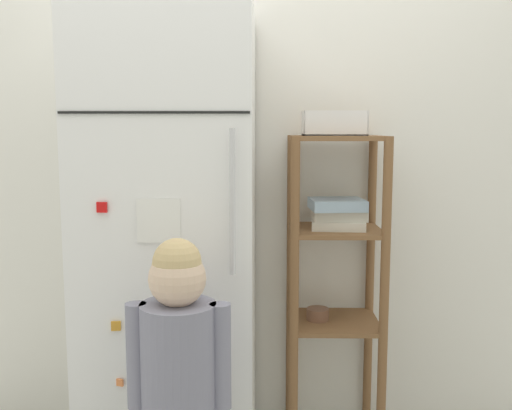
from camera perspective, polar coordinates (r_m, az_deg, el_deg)
The scene contains 5 objects.
kitchen_wall_back at distance 2.52m, azimuth -1.07°, elevation 3.40°, with size 2.62×0.03×2.24m, color silver.
refrigerator at distance 2.26m, azimuth -8.30°, elevation -3.54°, with size 0.63×0.62×1.74m.
child_standing at distance 1.83m, azimuth -7.55°, elevation -15.19°, with size 0.32×0.23×0.98m.
pantry_shelf_unit at distance 2.38m, azimuth 7.75°, elevation -4.51°, with size 0.38×0.34×1.27m.
fruit_bin at distance 2.32m, azimuth 8.15°, elevation 7.73°, with size 0.25×0.15×0.10m.
Camera 1 is at (0.09, -2.17, 1.30)m, focal length 40.90 mm.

